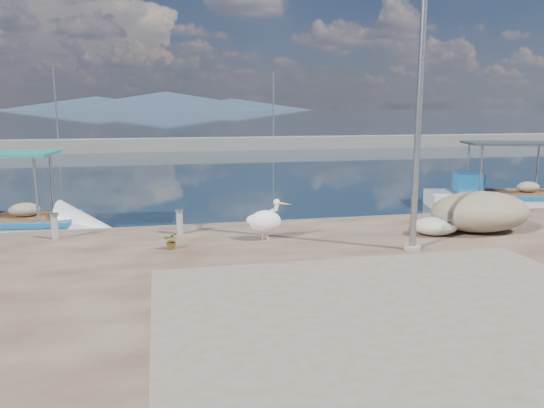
% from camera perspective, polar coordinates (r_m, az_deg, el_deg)
% --- Properties ---
extents(ground, '(1400.00, 1400.00, 0.00)m').
position_cam_1_polar(ground, '(12.47, 3.75, -9.00)').
color(ground, '#162635').
rests_on(ground, ground).
extents(quay_patch, '(9.00, 7.00, 0.01)m').
position_cam_1_polar(quay_patch, '(10.02, 14.25, -11.21)').
color(quay_patch, gray).
rests_on(quay_patch, quay).
extents(breakwater, '(120.00, 2.20, 7.50)m').
position_cam_1_polar(breakwater, '(51.52, -8.63, 6.38)').
color(breakwater, gray).
rests_on(breakwater, ground).
extents(mountains, '(370.00, 280.00, 22.00)m').
position_cam_1_polar(mountains, '(661.36, -11.79, 10.69)').
color(mountains, '#28384C').
rests_on(mountains, ground).
extents(boat_right, '(6.94, 3.83, 3.18)m').
position_cam_1_polar(boat_right, '(24.09, 23.84, 0.23)').
color(boat_right, white).
rests_on(boat_right, ground).
extents(pelican, '(1.22, 0.77, 1.16)m').
position_cam_1_polar(pelican, '(14.61, -0.67, -1.81)').
color(pelican, tan).
rests_on(pelican, quay).
extents(lamp_post, '(0.44, 0.96, 7.00)m').
position_cam_1_polar(lamp_post, '(13.81, 15.43, 8.63)').
color(lamp_post, gray).
rests_on(lamp_post, quay).
extents(bollard_near, '(0.24, 0.24, 0.73)m').
position_cam_1_polar(bollard_near, '(15.56, -9.90, -1.78)').
color(bollard_near, gray).
rests_on(bollard_near, quay).
extents(bollard_far, '(0.24, 0.24, 0.74)m').
position_cam_1_polar(bollard_far, '(15.94, -22.34, -2.10)').
color(bollard_far, gray).
rests_on(bollard_far, quay).
extents(potted_plant, '(0.49, 0.46, 0.45)m').
position_cam_1_polar(potted_plant, '(14.00, -10.73, -3.89)').
color(potted_plant, '#33722D').
rests_on(potted_plant, quay).
extents(net_pile_c, '(3.00, 2.15, 1.18)m').
position_cam_1_polar(net_pile_c, '(16.84, 21.48, -0.76)').
color(net_pile_c, tan).
rests_on(net_pile_c, quay).
extents(net_pile_d, '(1.36, 1.02, 0.51)m').
position_cam_1_polar(net_pile_d, '(15.99, 17.16, -2.28)').
color(net_pile_d, silver).
rests_on(net_pile_d, quay).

